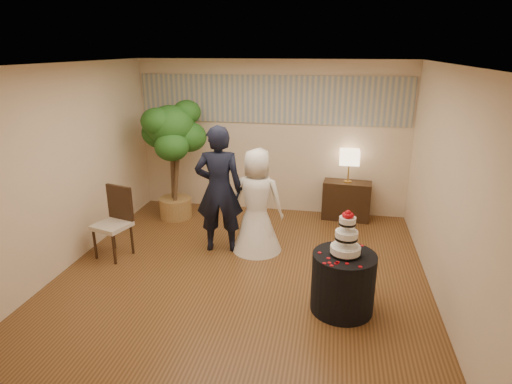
% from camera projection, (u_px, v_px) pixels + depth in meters
% --- Properties ---
extents(floor, '(5.00, 5.00, 0.00)m').
position_uv_depth(floor, '(244.00, 271.00, 6.02)').
color(floor, brown).
rests_on(floor, ground).
extents(ceiling, '(5.00, 5.00, 0.00)m').
position_uv_depth(ceiling, '(242.00, 64.00, 5.12)').
color(ceiling, white).
rests_on(ceiling, wall_back).
extents(wall_back, '(5.00, 0.06, 2.80)m').
position_uv_depth(wall_back, '(271.00, 138.00, 7.90)').
color(wall_back, beige).
rests_on(wall_back, ground).
extents(wall_front, '(5.00, 0.06, 2.80)m').
position_uv_depth(wall_front, '(173.00, 268.00, 3.24)').
color(wall_front, beige).
rests_on(wall_front, ground).
extents(wall_left, '(0.06, 5.00, 2.80)m').
position_uv_depth(wall_left, '(69.00, 167.00, 6.00)').
color(wall_left, beige).
rests_on(wall_left, ground).
extents(wall_right, '(0.06, 5.00, 2.80)m').
position_uv_depth(wall_right, '(446.00, 187.00, 5.14)').
color(wall_right, beige).
rests_on(wall_right, ground).
extents(mural_border, '(4.90, 0.02, 0.85)m').
position_uv_depth(mural_border, '(272.00, 100.00, 7.65)').
color(mural_border, '#9FA196').
rests_on(mural_border, wall_back).
extents(groom, '(0.77, 0.57, 1.95)m').
position_uv_depth(groom, '(219.00, 190.00, 6.38)').
color(groom, black).
rests_on(groom, floor).
extents(bride, '(0.85, 0.83, 1.61)m').
position_uv_depth(bride, '(257.00, 201.00, 6.42)').
color(bride, white).
rests_on(bride, floor).
extents(cake_table, '(0.91, 0.91, 0.73)m').
position_uv_depth(cake_table, '(343.00, 282.00, 5.03)').
color(cake_table, black).
rests_on(cake_table, floor).
extents(wedding_cake, '(0.35, 0.35, 0.55)m').
position_uv_depth(wedding_cake, '(347.00, 233.00, 4.83)').
color(wedding_cake, white).
rests_on(wedding_cake, cake_table).
extents(console, '(0.87, 0.44, 0.70)m').
position_uv_depth(console, '(346.00, 200.00, 7.76)').
color(console, black).
rests_on(console, floor).
extents(table_lamp, '(0.34, 0.34, 0.58)m').
position_uv_depth(table_lamp, '(349.00, 166.00, 7.55)').
color(table_lamp, beige).
rests_on(table_lamp, console).
extents(ficus_tree, '(1.29, 1.29, 2.17)m').
position_uv_depth(ficus_tree, '(173.00, 160.00, 7.59)').
color(ficus_tree, '#23591B').
rests_on(ficus_tree, floor).
extents(side_chair, '(0.60, 0.61, 1.06)m').
position_uv_depth(side_chair, '(112.00, 224.00, 6.29)').
color(side_chair, black).
rests_on(side_chair, floor).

